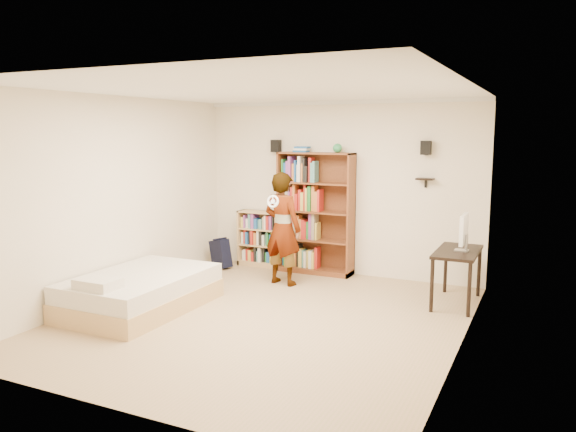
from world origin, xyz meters
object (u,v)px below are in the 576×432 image
object	(u,v)px
low_bookshelf	(260,239)
daybed	(141,287)
tall_bookshelf	(316,213)
computer_desk	(457,277)
person	(283,229)

from	to	relation	value
low_bookshelf	daybed	bearing A→B (deg)	-95.75
tall_bookshelf	low_bookshelf	world-z (taller)	tall_bookshelf
computer_desk	daybed	xyz separation A→B (m)	(-3.57, -1.93, -0.07)
low_bookshelf	daybed	size ratio (longest dim) A/B	0.48
daybed	person	xyz separation A→B (m)	(1.11, 1.84, 0.54)
tall_bookshelf	daybed	xyz separation A→B (m)	(-1.28, -2.66, -0.67)
tall_bookshelf	daybed	distance (m)	3.03
tall_bookshelf	person	distance (m)	0.85
tall_bookshelf	person	xyz separation A→B (m)	(-0.18, -0.82, -0.13)
low_bookshelf	computer_desk	size ratio (longest dim) A/B	0.88
computer_desk	daybed	size ratio (longest dim) A/B	0.54
tall_bookshelf	daybed	size ratio (longest dim) A/B	0.99
tall_bookshelf	computer_desk	bearing A→B (deg)	-17.60
tall_bookshelf	daybed	bearing A→B (deg)	-115.76
tall_bookshelf	person	world-z (taller)	tall_bookshelf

